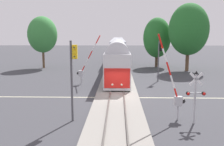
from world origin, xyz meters
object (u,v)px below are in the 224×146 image
(crossing_gate_near, at_px, (176,93))
(crossing_gate_far, at_px, (83,69))
(pine_left_background, at_px, (42,35))
(oak_far_right, at_px, (189,29))
(traffic_signal_median, at_px, (73,68))
(traffic_signal_far_side, at_px, (160,55))
(elm_centre_background, at_px, (157,38))
(crossing_signal_mast, at_px, (196,92))
(commuter_train, at_px, (118,50))

(crossing_gate_near, xyz_separation_m, crossing_gate_far, (-8.78, 12.95, -0.01))
(pine_left_background, bearing_deg, oak_far_right, -6.80)
(crossing_gate_far, relative_size, traffic_signal_median, 1.05)
(crossing_gate_near, relative_size, traffic_signal_far_side, 1.18)
(traffic_signal_median, xyz_separation_m, elm_centre_background, (10.63, 30.73, 1.63))
(pine_left_background, bearing_deg, crossing_gate_near, -56.89)
(traffic_signal_median, relative_size, elm_centre_background, 0.63)
(crossing_gate_far, height_order, traffic_signal_median, crossing_gate_far)
(crossing_gate_near, relative_size, traffic_signal_median, 1.08)
(crossing_gate_near, bearing_deg, elm_centre_background, 84.23)
(crossing_gate_far, bearing_deg, pine_left_background, 122.22)
(crossing_signal_mast, bearing_deg, traffic_signal_far_side, 89.93)
(traffic_signal_median, bearing_deg, crossing_gate_far, 95.15)
(traffic_signal_far_side, bearing_deg, commuter_train, 102.96)
(crossing_gate_near, xyz_separation_m, elm_centre_background, (3.06, 30.28, 3.56))
(crossing_gate_far, xyz_separation_m, traffic_signal_far_side, (9.96, 2.23, 1.62))
(traffic_signal_far_side, relative_size, elm_centre_background, 0.58)
(elm_centre_background, bearing_deg, pine_left_background, -174.15)
(crossing_signal_mast, bearing_deg, elm_centre_background, 86.50)
(commuter_train, distance_m, crossing_gate_far, 27.04)
(crossing_signal_mast, height_order, oak_far_right, oak_far_right)
(traffic_signal_far_side, bearing_deg, traffic_signal_median, -119.23)
(commuter_train, xyz_separation_m, oak_far_right, (11.98, -14.63, 4.35))
(oak_far_right, bearing_deg, commuter_train, 129.33)
(traffic_signal_far_side, distance_m, elm_centre_background, 15.34)
(crossing_gate_near, distance_m, crossing_signal_mast, 1.42)
(crossing_signal_mast, height_order, crossing_gate_far, crossing_gate_far)
(oak_far_right, bearing_deg, elm_centre_background, 130.33)
(elm_centre_background, relative_size, oak_far_right, 0.82)
(crossing_gate_far, relative_size, oak_far_right, 0.54)
(commuter_train, bearing_deg, crossing_gate_far, -99.23)
(elm_centre_background, distance_m, oak_far_right, 7.08)
(crossing_gate_near, relative_size, crossing_gate_far, 1.03)
(traffic_signal_far_side, xyz_separation_m, oak_far_right, (6.36, 9.82, 3.45))
(crossing_gate_far, height_order, pine_left_background, pine_left_background)
(crossing_signal_mast, height_order, pine_left_background, pine_left_background)
(traffic_signal_median, distance_m, traffic_signal_far_side, 17.92)
(commuter_train, relative_size, elm_centre_background, 7.14)
(crossing_signal_mast, bearing_deg, crossing_gate_far, 125.94)
(crossing_gate_near, bearing_deg, oak_far_right, 73.22)
(crossing_signal_mast, relative_size, pine_left_background, 0.40)
(crossing_gate_near, bearing_deg, pine_left_background, 123.11)
(crossing_gate_near, xyz_separation_m, oak_far_right, (7.54, 25.00, 5.05))
(crossing_signal_mast, xyz_separation_m, elm_centre_background, (1.90, 31.04, 3.24))
(traffic_signal_far_side, xyz_separation_m, pine_left_background, (-19.50, 12.91, 2.57))
(commuter_train, distance_m, traffic_signal_median, 40.23)
(traffic_signal_median, xyz_separation_m, traffic_signal_far_side, (8.75, 15.64, -0.33))
(traffic_signal_far_side, bearing_deg, crossing_signal_mast, -90.07)
(oak_far_right, xyz_separation_m, pine_left_background, (-25.86, 3.09, -0.88))
(commuter_train, bearing_deg, traffic_signal_median, -94.46)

